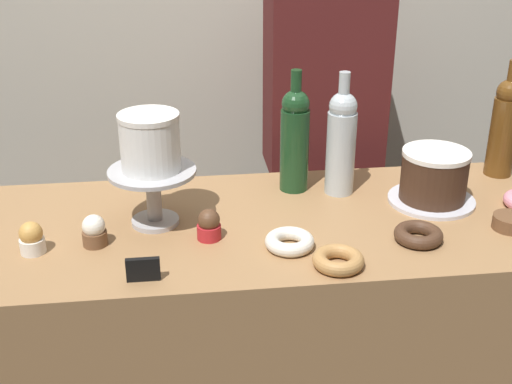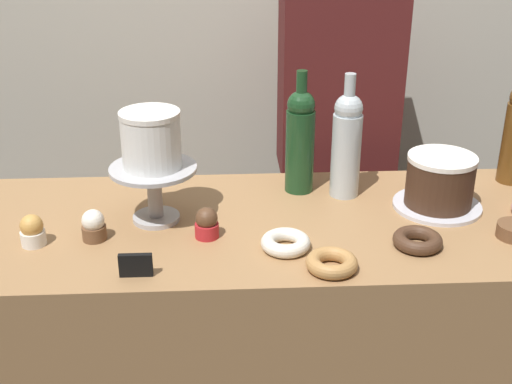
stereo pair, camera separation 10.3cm
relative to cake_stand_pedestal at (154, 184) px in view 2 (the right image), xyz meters
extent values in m
cube|color=#BCB7A8|center=(0.24, 0.85, 0.26)|extent=(6.00, 0.05, 2.60)
cube|color=#997047|center=(0.24, -0.02, -0.57)|extent=(1.60, 0.59, 0.94)
cylinder|color=#B2B2B7|center=(0.00, 0.00, -0.09)|extent=(0.11, 0.11, 0.01)
cylinder|color=#B2B2B7|center=(0.00, 0.00, -0.02)|extent=(0.04, 0.04, 0.12)
cylinder|color=#B2B2B7|center=(0.00, 0.00, 0.04)|extent=(0.21, 0.21, 0.01)
cylinder|color=white|center=(0.00, 0.00, 0.11)|extent=(0.14, 0.14, 0.12)
cylinder|color=white|center=(0.00, 0.00, 0.18)|extent=(0.14, 0.14, 0.01)
cylinder|color=silver|center=(0.71, 0.03, -0.09)|extent=(0.22, 0.22, 0.01)
cylinder|color=#3D2619|center=(0.71, 0.03, -0.03)|extent=(0.17, 0.17, 0.12)
cylinder|color=white|center=(0.71, 0.03, 0.04)|extent=(0.17, 0.17, 0.01)
cylinder|color=#193D1E|center=(0.37, 0.16, 0.01)|extent=(0.08, 0.08, 0.22)
sphere|color=#193D1E|center=(0.37, 0.16, 0.14)|extent=(0.07, 0.07, 0.07)
cylinder|color=#193D1E|center=(0.37, 0.16, 0.19)|extent=(0.03, 0.03, 0.08)
cylinder|color=#B2BCC1|center=(0.48, 0.12, 0.01)|extent=(0.08, 0.08, 0.22)
sphere|color=#B2BCC1|center=(0.48, 0.12, 0.14)|extent=(0.07, 0.07, 0.07)
cylinder|color=#B2BCC1|center=(0.48, 0.12, 0.19)|extent=(0.03, 0.03, 0.08)
cylinder|color=white|center=(-0.27, -0.11, -0.08)|extent=(0.06, 0.06, 0.03)
sphere|color=#CC9347|center=(-0.27, -0.11, -0.05)|extent=(0.05, 0.05, 0.05)
cylinder|color=red|center=(0.12, -0.09, -0.08)|extent=(0.06, 0.06, 0.03)
sphere|color=brown|center=(0.12, -0.09, -0.05)|extent=(0.05, 0.05, 0.05)
cylinder|color=brown|center=(-0.13, -0.09, -0.08)|extent=(0.06, 0.06, 0.03)
sphere|color=white|center=(-0.13, -0.09, -0.05)|extent=(0.05, 0.05, 0.05)
torus|color=silver|center=(0.30, -0.16, -0.08)|extent=(0.11, 0.11, 0.03)
torus|color=#472D1E|center=(0.60, -0.16, -0.08)|extent=(0.11, 0.11, 0.03)
torus|color=#B27F47|center=(0.39, -0.25, -0.08)|extent=(0.11, 0.11, 0.03)
cube|color=black|center=(-0.02, -0.26, -0.07)|extent=(0.07, 0.01, 0.05)
cube|color=black|center=(0.53, 0.53, -0.61)|extent=(0.28, 0.18, 0.85)
cube|color=#4C1919|center=(0.53, 0.53, 0.09)|extent=(0.36, 0.22, 0.55)
camera|label=1|loc=(0.06, -1.47, 0.66)|focal=47.38mm
camera|label=2|loc=(0.17, -1.48, 0.66)|focal=47.38mm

